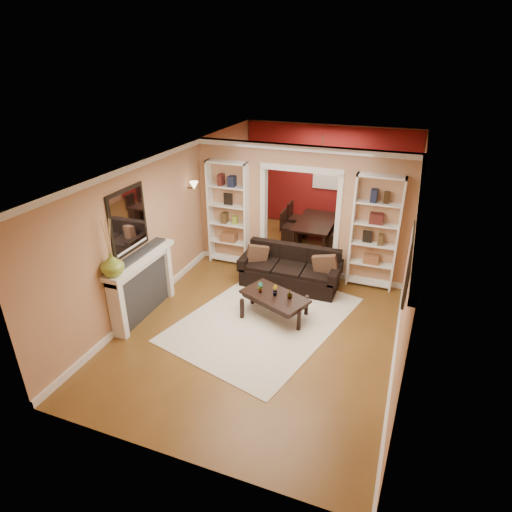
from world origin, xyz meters
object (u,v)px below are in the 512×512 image
at_px(coffee_table, 275,306).
at_px(fireplace, 144,287).
at_px(bookshelf_right, 375,233).
at_px(dining_table, 317,232).
at_px(bookshelf_left, 229,214).
at_px(sofa, 290,268).

distance_m(coffee_table, fireplace, 2.35).
height_order(coffee_table, fireplace, fireplace).
distance_m(bookshelf_right, dining_table, 2.48).
xyz_separation_m(bookshelf_left, bookshelf_right, (3.10, 0.00, 0.00)).
xyz_separation_m(sofa, dining_table, (-0.00, 2.34, -0.11)).
height_order(bookshelf_right, fireplace, bookshelf_right).
height_order(sofa, dining_table, sofa).
xyz_separation_m(sofa, fireplace, (-2.13, -1.95, 0.19)).
relative_size(fireplace, dining_table, 1.05).
height_order(bookshelf_left, bookshelf_right, same).
height_order(bookshelf_right, dining_table, bookshelf_right).
bearing_deg(dining_table, bookshelf_right, -139.33).
distance_m(fireplace, dining_table, 4.80).
relative_size(bookshelf_right, fireplace, 1.35).
relative_size(coffee_table, dining_table, 0.72).
height_order(bookshelf_left, dining_table, bookshelf_left).
height_order(coffee_table, bookshelf_left, bookshelf_left).
bearing_deg(bookshelf_left, dining_table, 47.93).
relative_size(bookshelf_left, dining_table, 1.42).
bearing_deg(fireplace, bookshelf_left, 77.95).
bearing_deg(coffee_table, dining_table, 114.13).
relative_size(sofa, coffee_table, 1.71).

